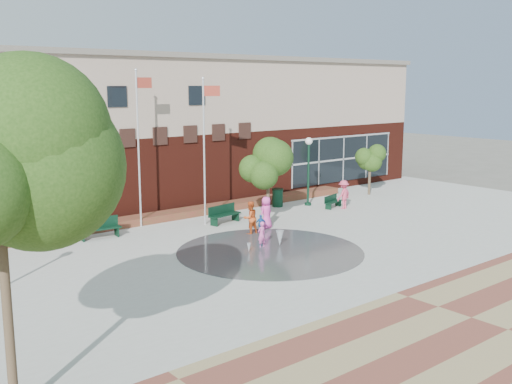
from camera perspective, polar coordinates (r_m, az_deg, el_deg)
ground at (r=24.95m, az=5.87°, el=-7.16°), size 120.00×120.00×0.00m
plaza_concrete at (r=27.79m, az=0.00°, el=-5.27°), size 46.00×18.00×0.01m
paver_band at (r=20.90m, az=19.84°, el=-11.22°), size 46.00×6.00×0.01m
splash_pad at (r=27.05m, az=1.35°, el=-5.71°), size 8.40×8.40×0.01m
library_building at (r=38.28m, az=-12.93°, el=5.80°), size 44.40×10.40×9.20m
flower_bed at (r=33.84m, az=-8.17°, el=-2.56°), size 26.00×1.20×0.40m
flagpole_left at (r=31.55m, az=-11.08°, el=4.85°), size 0.97×0.16×8.23m
flagpole_right at (r=31.62m, az=-4.89°, el=4.62°), size 0.89×0.45×7.81m
lamp_right at (r=36.89m, az=5.02°, el=2.71°), size 0.45×0.45×4.23m
bench_left at (r=30.17m, az=-14.69°, el=-3.72°), size 2.11×0.79×1.04m
bench_mid at (r=32.37m, az=-3.02°, el=-2.47°), size 2.06×0.89×1.00m
bench_right at (r=36.69m, az=7.34°, el=-1.14°), size 1.62×0.85×0.78m
trash_can at (r=36.72m, az=2.07°, el=-0.53°), size 0.70×0.70×1.14m
tree_mid at (r=31.97m, az=1.16°, el=2.62°), size 2.60×2.60×4.39m
tree_small_right at (r=41.16m, az=10.82°, el=3.10°), size 1.96×1.96×3.35m
water_jet_a at (r=27.93m, az=2.27°, el=-5.21°), size 0.37×0.37×0.73m
water_jet_b at (r=26.89m, az=-0.68°, el=-5.82°), size 0.18×0.18×0.41m
child_splash at (r=27.56m, az=0.54°, el=-4.09°), size 0.47×0.32×1.23m
adult_red at (r=29.98m, az=-0.56°, el=-2.48°), size 0.83×0.65×1.67m
adult_pink at (r=31.15m, az=0.98°, el=-1.98°), size 0.91×0.67×1.69m
child_blue at (r=30.20m, az=0.46°, el=-3.07°), size 0.61×0.49×0.97m
person_bench at (r=36.43m, az=8.34°, el=-0.25°), size 1.22×0.82×1.74m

